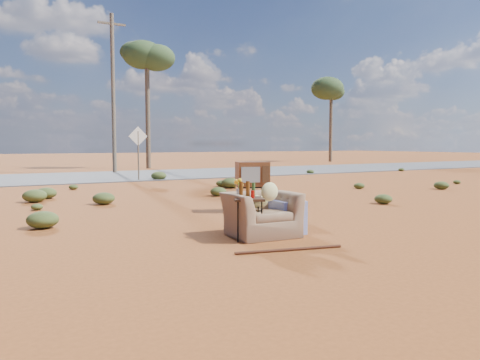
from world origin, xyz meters
TOP-DOWN VIEW (x-y plane):
  - ground at (0.00, 0.00)m, footprint 140.00×140.00m
  - highway at (0.00, 15.00)m, footprint 140.00×7.00m
  - armchair at (-0.23, -0.09)m, footprint 1.33×0.83m
  - tv_unit at (0.97, 2.30)m, footprint 0.83×0.74m
  - side_table at (-0.68, -0.22)m, footprint 0.60×0.60m
  - rusty_bar at (-0.57, -1.21)m, footprint 1.56×0.40m
  - road_sign at (1.50, 12.00)m, footprint 0.78×0.06m
  - eucalyptus_center at (5.00, 21.00)m, footprint 3.20×3.20m
  - eucalyptus_right at (22.00, 24.00)m, footprint 3.20×3.20m
  - utility_pole_center at (2.00, 17.50)m, footprint 1.40×0.20m
  - scrub_patch at (-0.82, 4.41)m, footprint 17.49×8.07m

SIDE VIEW (x-z plane):
  - ground at x=0.00m, z-range 0.00..0.00m
  - highway at x=0.00m, z-range 0.00..0.04m
  - rusty_bar at x=-0.57m, z-range 0.00..0.04m
  - scrub_patch at x=-0.82m, z-range -0.03..0.30m
  - armchair at x=-0.23m, z-range -0.03..0.92m
  - side_table at x=-0.68m, z-range 0.22..1.15m
  - tv_unit at x=0.97m, z-range 0.27..1.37m
  - road_sign at x=1.50m, z-range 0.41..2.60m
  - utility_pole_center at x=2.00m, z-range 0.15..8.15m
  - eucalyptus_right at x=22.00m, z-range 2.39..9.49m
  - eucalyptus_center at x=5.00m, z-range 2.63..10.23m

